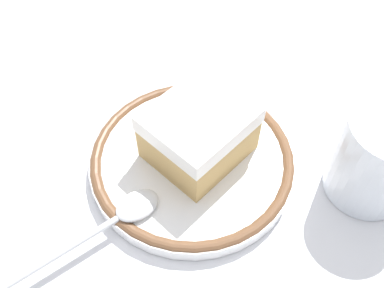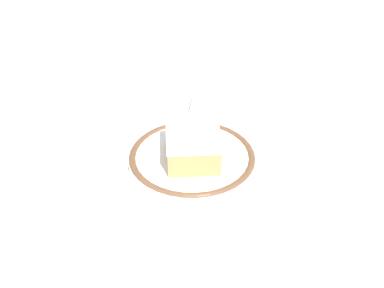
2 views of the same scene
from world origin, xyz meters
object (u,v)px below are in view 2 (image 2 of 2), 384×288
at_px(cake_slice, 193,143).
at_px(spoon, 188,122).
at_px(plate, 192,158).
at_px(cup, 95,188).

xyz_separation_m(cake_slice, spoon, (-0.04, 0.09, -0.02)).
relative_size(cake_slice, spoon, 0.79).
xyz_separation_m(plate, spoon, (-0.03, 0.08, 0.01)).
height_order(plate, cup, cup).
bearing_deg(spoon, plate, -67.51).
height_order(cake_slice, spoon, cake_slice).
bearing_deg(plate, cake_slice, -58.98).
xyz_separation_m(spoon, cup, (-0.05, -0.21, 0.02)).
height_order(plate, cake_slice, cake_slice).
xyz_separation_m(plate, cup, (-0.09, -0.13, 0.03)).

